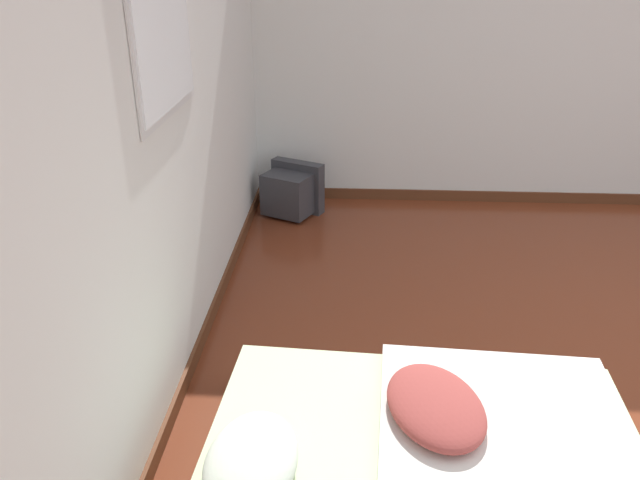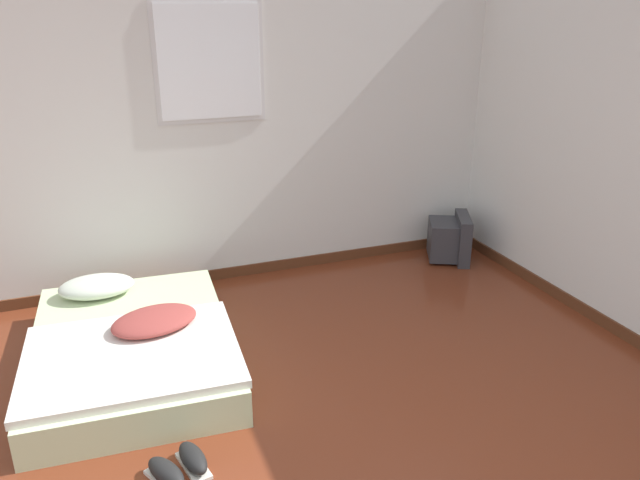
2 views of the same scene
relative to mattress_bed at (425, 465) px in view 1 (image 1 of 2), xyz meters
The scene contains 4 objects.
wall_back 1.68m from the mattress_bed, 70.39° to the left, with size 8.03×0.08×2.60m.
wall_right 3.90m from the mattress_bed, 29.44° to the right, with size 0.08×8.33×2.60m.
mattress_bed is the anchor object (origin of this frame).
crt_tv 2.96m from the mattress_bed, 15.77° to the left, with size 0.49×0.51×0.42m.
Camera 1 is at (-2.27, 2.15, 2.00)m, focal length 35.00 mm.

